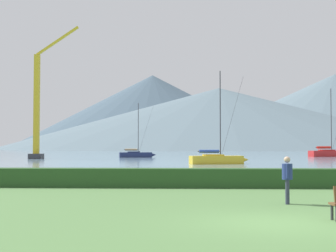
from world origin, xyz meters
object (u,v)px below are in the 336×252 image
sailboat_slip_1 (329,153)px  sailboat_slip_2 (217,159)px  sailboat_slip_3 (136,154)px  person_seated_viewer (287,176)px  dock_crane (38,111)px

sailboat_slip_1 → sailboat_slip_2: bearing=-133.4°
sailboat_slip_1 → sailboat_slip_3: (-35.67, -7.63, -0.16)m
sailboat_slip_1 → sailboat_slip_3: sailboat_slip_1 is taller
sailboat_slip_2 → person_seated_viewer: sailboat_slip_2 is taller
dock_crane → person_seated_viewer: bearing=-65.1°
person_seated_viewer → dock_crane: dock_crane is taller
sailboat_slip_1 → sailboat_slip_3: bearing=179.6°
sailboat_slip_3 → dock_crane: bearing=-156.6°
sailboat_slip_2 → sailboat_slip_1: bearing=46.8°
person_seated_viewer → dock_crane: 65.22m
sailboat_slip_1 → person_seated_viewer: (-22.80, -76.48, 0.26)m
person_seated_viewer → sailboat_slip_1: bearing=83.6°
sailboat_slip_1 → sailboat_slip_3: 36.48m
sailboat_slip_3 → dock_crane: 18.85m
sailboat_slip_1 → sailboat_slip_2: size_ratio=1.23×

